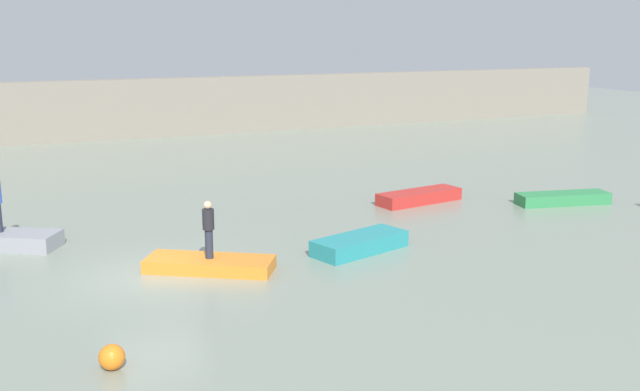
# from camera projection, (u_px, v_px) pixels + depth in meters

# --- Properties ---
(ground_plane) EXTENTS (120.00, 120.00, 0.00)m
(ground_plane) POSITION_uv_depth(u_px,v_px,m) (153.00, 275.00, 19.77)
(ground_plane) COLOR gray
(embankment_wall) EXTENTS (80.00, 1.20, 3.57)m
(embankment_wall) POSITION_uv_depth(u_px,v_px,m) (59.00, 112.00, 43.04)
(embankment_wall) COLOR gray
(embankment_wall) RESTS_ON ground_plane
(rowboat_grey) EXTENTS (3.65, 2.84, 0.49)m
(rowboat_grey) POSITION_uv_depth(u_px,v_px,m) (0.00, 240.00, 22.25)
(rowboat_grey) COLOR gray
(rowboat_grey) RESTS_ON ground_plane
(rowboat_orange) EXTENTS (3.60, 2.90, 0.36)m
(rowboat_orange) POSITION_uv_depth(u_px,v_px,m) (210.00, 264.00, 20.14)
(rowboat_orange) COLOR orange
(rowboat_orange) RESTS_ON ground_plane
(rowboat_teal) EXTENTS (3.23, 2.00, 0.49)m
(rowboat_teal) POSITION_uv_depth(u_px,v_px,m) (360.00, 244.00, 21.86)
(rowboat_teal) COLOR teal
(rowboat_teal) RESTS_ON ground_plane
(rowboat_red) EXTENTS (3.58, 1.57, 0.46)m
(rowboat_red) POSITION_uv_depth(u_px,v_px,m) (419.00, 197.00, 28.09)
(rowboat_red) COLOR red
(rowboat_red) RESTS_ON ground_plane
(rowboat_green) EXTENTS (3.67, 1.71, 0.43)m
(rowboat_green) POSITION_uv_depth(u_px,v_px,m) (563.00, 198.00, 27.87)
(rowboat_green) COLOR #2D7F47
(rowboat_green) RESTS_ON ground_plane
(person_dark_shirt) EXTENTS (0.32, 0.32, 1.61)m
(person_dark_shirt) POSITION_uv_depth(u_px,v_px,m) (208.00, 227.00, 19.90)
(person_dark_shirt) COLOR #232838
(person_dark_shirt) RESTS_ON rowboat_orange
(mooring_buoy) EXTENTS (0.51, 0.51, 0.51)m
(mooring_buoy) POSITION_uv_depth(u_px,v_px,m) (112.00, 357.00, 14.24)
(mooring_buoy) COLOR orange
(mooring_buoy) RESTS_ON ground_plane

